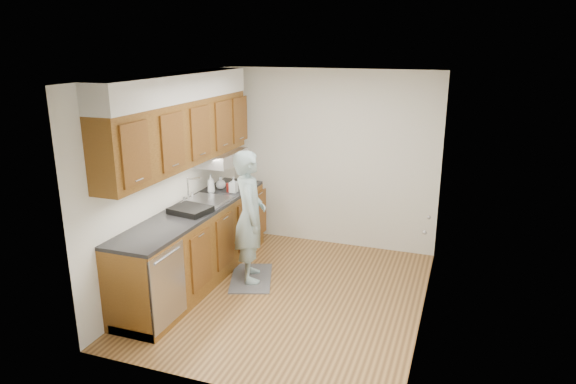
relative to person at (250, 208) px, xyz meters
The scene contains 15 objects.
floor 1.13m from the person, 22.44° to the right, with size 3.50×3.50×0.00m, color #A0733C.
ceiling 1.69m from the person, 22.44° to the right, with size 3.50×3.50×0.00m, color white.
wall_left 0.99m from the person, 164.90° to the right, with size 0.02×3.50×2.50m, color silver.
wall_right 2.13m from the person, ahead, with size 0.02×3.50×2.50m, color silver.
wall_back 1.65m from the person, 68.51° to the left, with size 3.00×0.02×2.50m, color silver.
counter 0.79m from the person, 157.90° to the right, with size 0.64×2.80×1.30m.
upper_cabinets 1.27m from the person, 164.87° to the right, with size 0.47×2.80×1.21m.
closet_door 2.08m from the person, ahead, with size 0.02×1.22×2.05m, color silver.
floor_mat 0.92m from the person, 90.00° to the right, with size 0.49×0.83×0.02m, color slate.
person is the anchor object (origin of this frame).
soap_bottle_a 0.83m from the person, 151.30° to the left, with size 0.10×0.10×0.25m, color silver.
soap_bottle_b 0.69m from the person, 131.65° to the left, with size 0.09×0.10×0.21m, color silver.
soap_bottle_c 0.92m from the person, 138.60° to the left, with size 0.13×0.13×0.17m, color silver.
soda_can 0.74m from the person, 135.72° to the left, with size 0.06×0.06×0.12m, color #A6221C.
dish_rack 0.70m from the person, 143.34° to the right, with size 0.43×0.36×0.07m, color black.
Camera 1 is at (1.80, -5.09, 2.85)m, focal length 32.00 mm.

